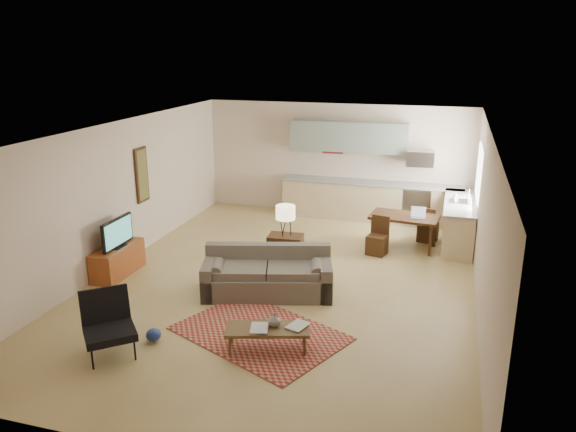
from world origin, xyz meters
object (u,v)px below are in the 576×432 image
(coffee_table, at_px, (268,339))
(console_table, at_px, (286,254))
(sofa, at_px, (267,273))
(dining_table, at_px, (404,232))
(tv_credenza, at_px, (118,260))
(armchair, at_px, (109,326))

(coffee_table, bearing_deg, console_table, 84.86)
(sofa, xyz_separation_m, dining_table, (1.97, 2.96, -0.05))
(coffee_table, bearing_deg, tv_credenza, 136.47)
(coffee_table, relative_size, armchair, 1.34)
(armchair, distance_m, console_table, 3.72)
(sofa, height_order, coffee_table, sofa)
(tv_credenza, relative_size, console_table, 1.61)
(sofa, bearing_deg, armchair, -135.87)
(sofa, relative_size, dining_table, 1.65)
(coffee_table, distance_m, armchair, 2.14)
(coffee_table, xyz_separation_m, armchair, (-2.00, -0.72, 0.26))
(armchair, relative_size, tv_credenza, 0.74)
(tv_credenza, bearing_deg, coffee_table, -26.83)
(sofa, bearing_deg, console_table, 72.95)
(armchair, xyz_separation_m, dining_table, (3.39, 5.40, -0.09))
(dining_table, bearing_deg, tv_credenza, -142.87)
(tv_credenza, xyz_separation_m, console_table, (2.91, 0.95, 0.09))
(sofa, relative_size, coffee_table, 1.94)
(coffee_table, bearing_deg, dining_table, 56.67)
(dining_table, bearing_deg, coffee_table, -100.55)
(sofa, distance_m, coffee_table, 1.83)
(armchair, distance_m, tv_credenza, 2.88)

